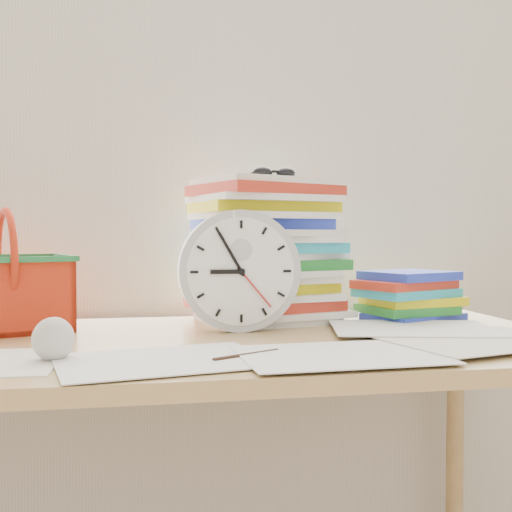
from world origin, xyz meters
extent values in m
cube|color=silver|center=(0.00, 2.00, 1.35)|extent=(4.00, 0.04, 2.70)
cube|color=silver|center=(0.00, 1.98, 1.30)|extent=(2.40, 0.01, 2.50)
cube|color=tan|center=(0.00, 1.60, 0.73)|extent=(1.40, 0.70, 0.03)
cylinder|color=tan|center=(0.65, 1.90, 0.36)|extent=(0.04, 0.04, 0.72)
cylinder|color=#B5B7BB|center=(0.05, 1.69, 0.88)|extent=(0.25, 0.05, 0.25)
sphere|color=silver|center=(-0.30, 1.44, 0.79)|extent=(0.07, 0.07, 0.07)
cylinder|color=black|center=(0.01, 1.40, 0.75)|extent=(0.12, 0.07, 0.01)
camera|label=1|loc=(-0.16, 0.37, 0.95)|focal=45.00mm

